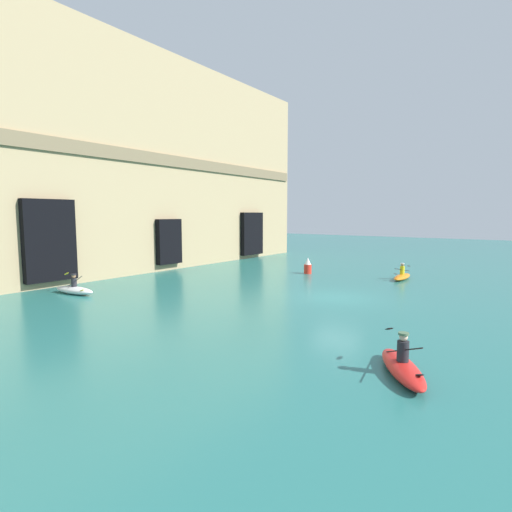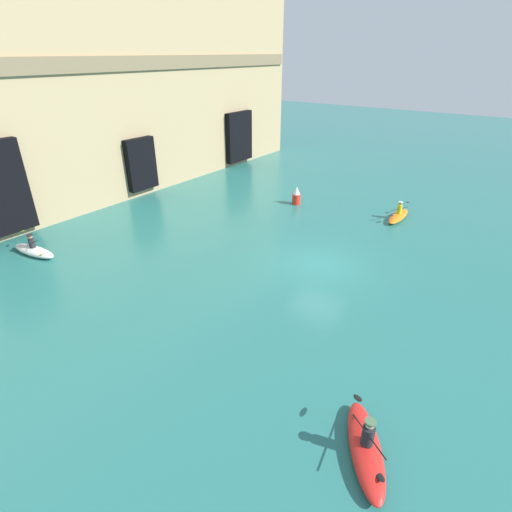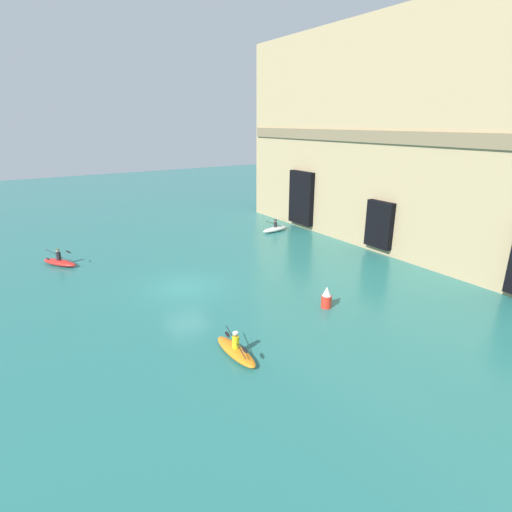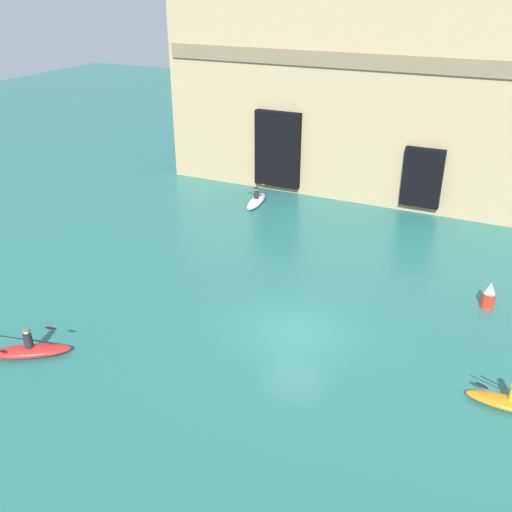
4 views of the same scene
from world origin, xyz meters
The scene contains 6 objects.
ground_plane centered at (0.00, 0.00, 0.00)m, with size 120.00×120.00×0.00m, color #28706B.
cliff_bluff centered at (2.22, 17.93, 8.35)m, with size 35.43×5.85×16.80m.
kayak_white centered at (-7.64, 12.25, 0.25)m, with size 1.11×2.94×1.17m.
kayak_red centered at (-8.49, -5.77, 0.25)m, with size 2.94×2.27×1.21m.
kayak_orange centered at (8.11, -1.08, 0.22)m, with size 2.92×0.80×1.11m.
marker_buoy centered at (6.72, 5.40, 0.56)m, with size 0.57×0.57×1.21m.
Camera 3 is at (21.19, -8.50, 9.61)m, focal length 28.00 mm.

